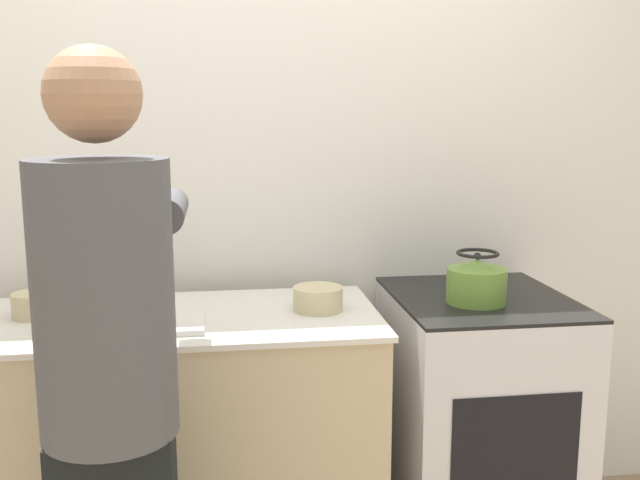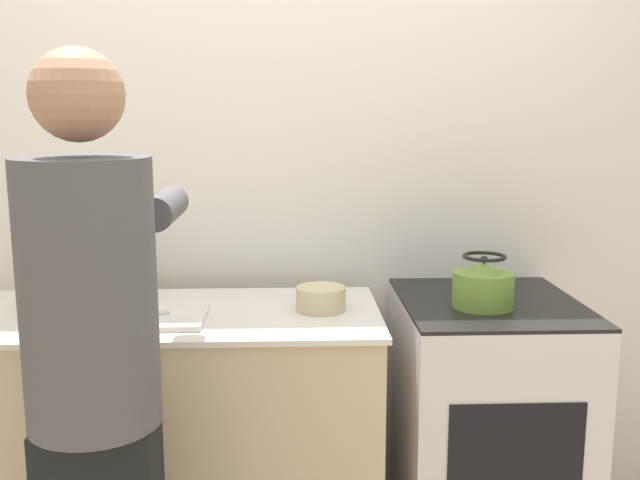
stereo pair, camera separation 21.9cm
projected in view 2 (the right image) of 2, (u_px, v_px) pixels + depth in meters
wall_back at (277, 179)px, 2.68m from camera, size 8.00×0.05×2.60m
counter at (175, 443)px, 2.38m from camera, size 1.36×0.62×0.91m
oven at (485, 430)px, 2.46m from camera, size 0.59×0.67×0.93m
person at (95, 368)px, 1.75m from camera, size 0.37×0.60×1.69m
cutting_board at (149, 318)px, 2.20m from camera, size 0.35×0.25×0.02m
knife at (131, 317)px, 2.18m from camera, size 0.21×0.12×0.01m
kettle at (483, 285)px, 2.29m from camera, size 0.20×0.20×0.17m
bowl_prep at (321, 299)px, 2.32m from camera, size 0.16×0.16×0.08m
bowl_mixing at (47, 298)px, 2.33m from camera, size 0.13×0.13×0.08m
canister_jar at (122, 271)px, 2.48m from camera, size 0.14×0.14×0.18m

